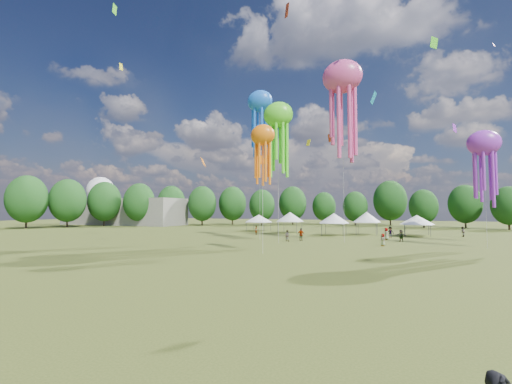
% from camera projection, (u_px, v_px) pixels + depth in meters
% --- Properties ---
extents(ground, '(300.00, 300.00, 0.00)m').
position_uv_depth(ground, '(177.00, 344.00, 11.65)').
color(ground, '#384416').
rests_on(ground, ground).
extents(spectator_near, '(0.94, 0.81, 1.64)m').
position_uv_depth(spectator_near, '(287.00, 236.00, 49.63)').
color(spectator_near, gray).
rests_on(spectator_near, ground).
extents(spectators_far, '(34.89, 21.96, 1.86)m').
position_uv_depth(spectators_far, '(381.00, 234.00, 52.90)').
color(spectators_far, gray).
rests_on(spectators_far, ground).
extents(festival_tents, '(36.91, 11.82, 4.24)m').
position_uv_depth(festival_tents, '(328.00, 218.00, 65.66)').
color(festival_tents, '#47474C').
rests_on(festival_tents, ground).
extents(show_kites, '(41.99, 21.70, 26.47)m').
position_uv_depth(show_kites, '(374.00, 106.00, 46.79)').
color(show_kites, '#55E926').
rests_on(show_kites, ground).
extents(small_kites, '(78.05, 61.35, 44.08)m').
position_uv_depth(small_kites, '(318.00, 54.00, 54.65)').
color(small_kites, '#55E926').
rests_on(small_kites, ground).
extents(treeline, '(201.57, 95.24, 13.43)m').
position_uv_depth(treeline, '(341.00, 201.00, 71.10)').
color(treeline, '#38281C').
rests_on(treeline, ground).
extents(hangar, '(40.00, 12.00, 8.00)m').
position_uv_depth(hangar, '(123.00, 212.00, 105.89)').
color(hangar, gray).
rests_on(hangar, ground).
extents(radome, '(9.00, 9.00, 16.00)m').
position_uv_depth(radome, '(100.00, 194.00, 117.89)').
color(radome, white).
rests_on(radome, ground).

